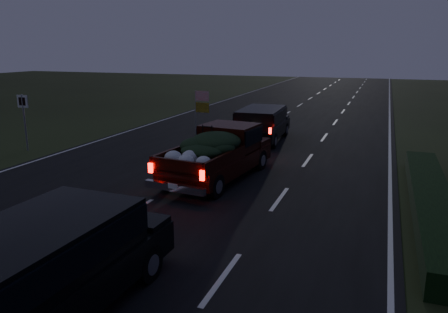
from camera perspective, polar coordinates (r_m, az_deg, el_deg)
The scene contains 7 objects.
ground at distance 12.52m, azimuth -11.87°, elevation -7.21°, with size 120.00×120.00×0.00m, color black.
road_asphalt at distance 12.52m, azimuth -11.87°, elevation -7.17°, with size 14.00×120.00×0.02m, color black.
hedge_row at distance 13.57m, azimuth 25.43°, elevation -5.29°, with size 1.00×10.00×0.60m, color black.
route_sign at distance 21.17m, azimuth -24.69°, elevation 5.11°, with size 0.55×0.08×2.50m.
pickup_truck at distance 15.11m, azimuth -0.75°, elevation 0.79°, with size 2.55×5.36×2.71m.
lead_suv at distance 21.34m, azimuth 4.96°, elevation 4.63°, with size 2.13×4.72×1.34m.
rear_suv at distance 7.88m, azimuth -22.88°, elevation -12.64°, with size 2.34×5.01×1.43m.
Camera 1 is at (6.34, -9.83, 4.47)m, focal length 35.00 mm.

